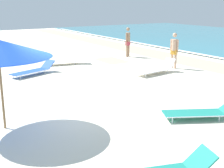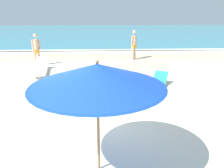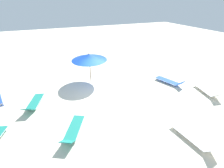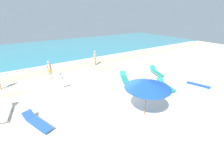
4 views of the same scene
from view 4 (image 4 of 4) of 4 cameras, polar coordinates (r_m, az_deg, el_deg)
name	(u,v)px [view 4 (image 4 of 4)]	position (r m, az deg, el deg)	size (l,w,h in m)	color
ground_plane	(122,104)	(10.68, 3.82, -7.61)	(60.00, 60.00, 0.16)	beige
ocean_water	(51,49)	(28.81, -22.19, 12.21)	(60.00, 18.84, 0.07)	teal
beach_umbrella	(148,84)	(8.67, 13.49, -0.09)	(2.66, 2.66, 2.40)	olive
lounger_stack	(198,86)	(14.65, 29.89, -0.68)	(1.14, 2.00, 0.24)	blue
sun_lounger_under_umbrella	(61,81)	(14.21, -18.91, 1.15)	(0.89, 2.21, 0.63)	white
sun_lounger_beside_umbrella	(37,122)	(9.60, -26.66, -12.88)	(1.36, 2.28, 0.54)	blue
sun_lounger_near_water_left	(4,111)	(11.54, -35.78, -8.50)	(1.00, 2.21, 0.59)	white
sun_lounger_near_water_right	(124,78)	(14.11, 4.74, 2.31)	(1.51, 2.17, 0.53)	#1E8475
sun_lounger_mid_beach_solo	(166,85)	(13.40, 19.72, -0.49)	(1.20, 2.23, 0.56)	#1E8475
sun_lounger_mid_beach_pair_a	(156,72)	(16.17, 16.56, 4.42)	(1.27, 2.23, 0.63)	#1E8475
beachgoer_shoreline_child	(49,69)	(15.25, -22.77, 5.33)	(0.43, 0.27, 1.76)	tan
beachgoer_strolling_adult	(95,57)	(18.14, -6.51, 10.15)	(0.35, 0.34, 1.76)	tan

